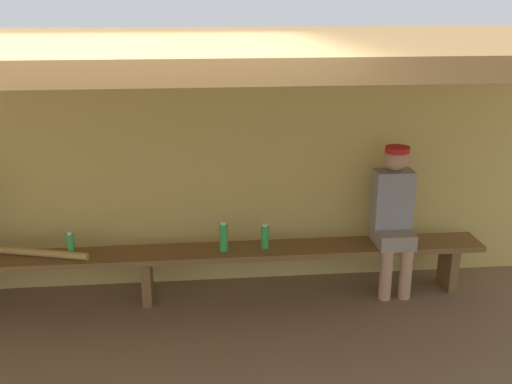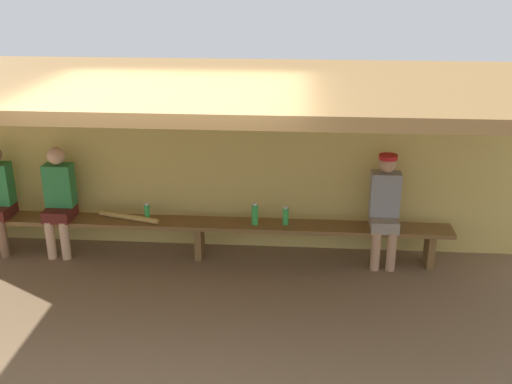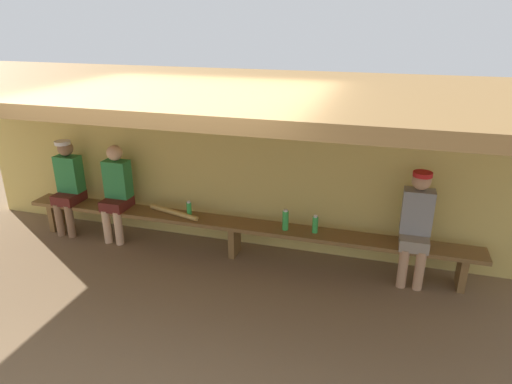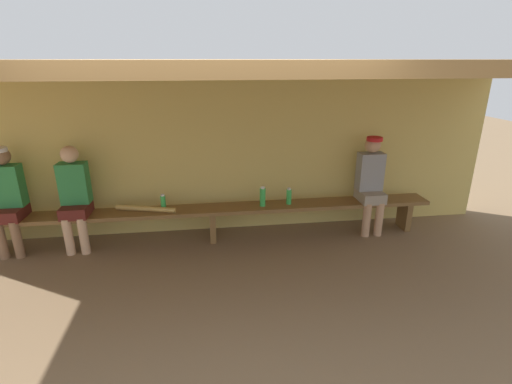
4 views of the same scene
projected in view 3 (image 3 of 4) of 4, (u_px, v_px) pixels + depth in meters
ground_plane at (185, 326)px, 4.58m from camera, size 24.00×24.00×0.00m
back_wall at (244, 165)px, 5.97m from camera, size 8.00×0.20×2.20m
dugout_roof at (202, 90)px, 4.39m from camera, size 8.00×2.80×0.12m
bench at (234, 227)px, 5.83m from camera, size 6.00×0.36×0.46m
player_middle at (416, 222)px, 5.12m from camera, size 0.34×0.42×1.34m
player_rightmost at (116, 189)px, 6.15m from camera, size 0.34×0.42×1.34m
player_in_white at (68, 183)px, 6.35m from camera, size 0.34×0.42×1.34m
water_bottle_orange at (315, 224)px, 5.49m from camera, size 0.07×0.07×0.23m
water_bottle_blue at (285, 220)px, 5.56m from camera, size 0.08×0.08×0.27m
water_bottle_clear at (189, 209)px, 5.93m from camera, size 0.07×0.07×0.22m
baseball_bat at (174, 212)px, 6.01m from camera, size 0.79×0.28×0.07m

